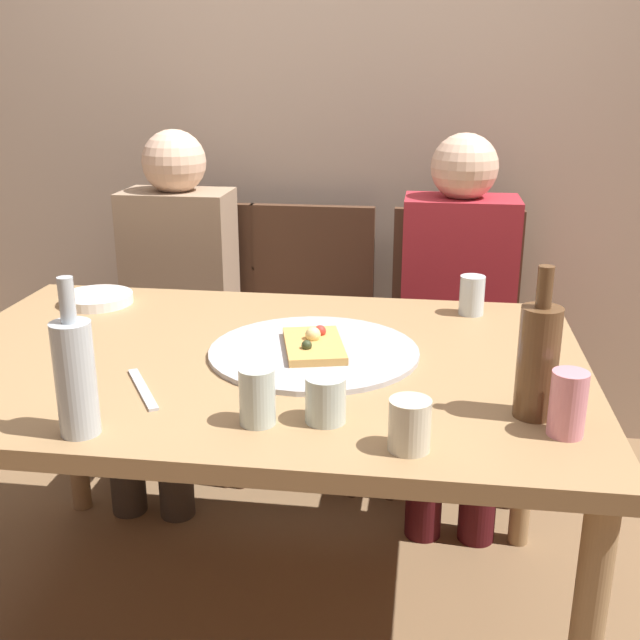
{
  "coord_description": "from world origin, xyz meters",
  "views": [
    {
      "loc": [
        0.38,
        -1.61,
        1.37
      ],
      "look_at": [
        0.13,
        0.13,
        0.78
      ],
      "focal_mm": 43.17,
      "sensor_mm": 36.0,
      "label": 1
    }
  ],
  "objects_px": {
    "soda_can": "(568,404)",
    "plate_stack": "(97,299)",
    "guest_in_beanie": "(458,306)",
    "short_glass": "(257,396)",
    "wine_glass": "(410,425)",
    "tumbler_far": "(326,399)",
    "pizza_tray": "(314,352)",
    "chair_right": "(454,328)",
    "pizza_slice_last": "(314,344)",
    "beer_bottle": "(538,359)",
    "guest_in_sweater": "(173,294)",
    "dining_table": "(255,385)",
    "chair_left": "(189,316)",
    "chair_middle": "(307,322)",
    "wine_bottle": "(75,375)",
    "table_knife": "(143,389)",
    "tumbler_near": "(472,295)"
  },
  "relations": [
    {
      "from": "tumbler_near",
      "to": "short_glass",
      "type": "distance_m",
      "value": 0.84
    },
    {
      "from": "wine_glass",
      "to": "wine_bottle",
      "type": "bearing_deg",
      "value": -177.97
    },
    {
      "from": "wine_bottle",
      "to": "table_knife",
      "type": "bearing_deg",
      "value": 78.03
    },
    {
      "from": "soda_can",
      "to": "plate_stack",
      "type": "xyz_separation_m",
      "value": [
        -1.17,
        0.64,
        -0.05
      ]
    },
    {
      "from": "wine_bottle",
      "to": "tumbler_far",
      "type": "relative_size",
      "value": 3.29
    },
    {
      "from": "tumbler_far",
      "to": "soda_can",
      "type": "xyz_separation_m",
      "value": [
        0.44,
        0.01,
        0.02
      ]
    },
    {
      "from": "pizza_tray",
      "to": "guest_in_beanie",
      "type": "relative_size",
      "value": 0.42
    },
    {
      "from": "plate_stack",
      "to": "short_glass",
      "type": "bearing_deg",
      "value": -47.9
    },
    {
      "from": "wine_glass",
      "to": "soda_can",
      "type": "xyz_separation_m",
      "value": [
        0.28,
        0.1,
        0.01
      ]
    },
    {
      "from": "tumbler_far",
      "to": "chair_right",
      "type": "bearing_deg",
      "value": 77.04
    },
    {
      "from": "wine_glass",
      "to": "chair_right",
      "type": "xyz_separation_m",
      "value": [
        0.12,
        1.3,
        -0.27
      ]
    },
    {
      "from": "table_knife",
      "to": "pizza_tray",
      "type": "bearing_deg",
      "value": 96.95
    },
    {
      "from": "chair_middle",
      "to": "chair_left",
      "type": "bearing_deg",
      "value": 0.0
    },
    {
      "from": "plate_stack",
      "to": "guest_in_beanie",
      "type": "distance_m",
      "value": 1.1
    },
    {
      "from": "pizza_slice_last",
      "to": "soda_can",
      "type": "relative_size",
      "value": 2.01
    },
    {
      "from": "pizza_tray",
      "to": "soda_can",
      "type": "xyz_separation_m",
      "value": [
        0.51,
        -0.34,
        0.05
      ]
    },
    {
      "from": "dining_table",
      "to": "wine_bottle",
      "type": "bearing_deg",
      "value": -118.23
    },
    {
      "from": "tumbler_far",
      "to": "chair_right",
      "type": "relative_size",
      "value": 0.1
    },
    {
      "from": "guest_in_beanie",
      "to": "dining_table",
      "type": "bearing_deg",
      "value": 57.08
    },
    {
      "from": "pizza_slice_last",
      "to": "short_glass",
      "type": "height_order",
      "value": "short_glass"
    },
    {
      "from": "wine_glass",
      "to": "pizza_slice_last",
      "type": "bearing_deg",
      "value": 118.1
    },
    {
      "from": "tumbler_far",
      "to": "pizza_tray",
      "type": "bearing_deg",
      "value": 102.06
    },
    {
      "from": "wine_glass",
      "to": "guest_in_beanie",
      "type": "height_order",
      "value": "guest_in_beanie"
    },
    {
      "from": "beer_bottle",
      "to": "table_knife",
      "type": "bearing_deg",
      "value": 179.28
    },
    {
      "from": "chair_right",
      "to": "wine_glass",
      "type": "bearing_deg",
      "value": 84.7
    },
    {
      "from": "beer_bottle",
      "to": "plate_stack",
      "type": "xyz_separation_m",
      "value": [
        -1.12,
        0.57,
        -0.1
      ]
    },
    {
      "from": "pizza_tray",
      "to": "plate_stack",
      "type": "distance_m",
      "value": 0.73
    },
    {
      "from": "wine_bottle",
      "to": "chair_left",
      "type": "bearing_deg",
      "value": 99.57
    },
    {
      "from": "short_glass",
      "to": "plate_stack",
      "type": "xyz_separation_m",
      "value": [
        -0.61,
        0.67,
        -0.04
      ]
    },
    {
      "from": "chair_left",
      "to": "chair_middle",
      "type": "distance_m",
      "value": 0.43
    },
    {
      "from": "pizza_slice_last",
      "to": "guest_in_sweater",
      "type": "xyz_separation_m",
      "value": [
        -0.58,
        0.72,
        -0.11
      ]
    },
    {
      "from": "plate_stack",
      "to": "chair_left",
      "type": "relative_size",
      "value": 0.22
    },
    {
      "from": "plate_stack",
      "to": "guest_in_sweater",
      "type": "relative_size",
      "value": 0.17
    },
    {
      "from": "tumbler_near",
      "to": "wine_glass",
      "type": "distance_m",
      "value": 0.8
    },
    {
      "from": "soda_can",
      "to": "plate_stack",
      "type": "relative_size",
      "value": 0.61
    },
    {
      "from": "short_glass",
      "to": "chair_right",
      "type": "bearing_deg",
      "value": 72.0
    },
    {
      "from": "beer_bottle",
      "to": "guest_in_sweater",
      "type": "distance_m",
      "value": 1.45
    },
    {
      "from": "tumbler_far",
      "to": "chair_right",
      "type": "xyz_separation_m",
      "value": [
        0.28,
        1.21,
        -0.26
      ]
    },
    {
      "from": "chair_middle",
      "to": "dining_table",
      "type": "bearing_deg",
      "value": 91.31
    },
    {
      "from": "short_glass",
      "to": "soda_can",
      "type": "xyz_separation_m",
      "value": [
        0.56,
        0.03,
        0.01
      ]
    },
    {
      "from": "chair_middle",
      "to": "short_glass",
      "type": "bearing_deg",
      "value": 94.79
    },
    {
      "from": "tumbler_near",
      "to": "chair_right",
      "type": "relative_size",
      "value": 0.12
    },
    {
      "from": "wine_bottle",
      "to": "beer_bottle",
      "type": "relative_size",
      "value": 1.0
    },
    {
      "from": "wine_bottle",
      "to": "soda_can",
      "type": "relative_size",
      "value": 2.41
    },
    {
      "from": "chair_middle",
      "to": "chair_right",
      "type": "height_order",
      "value": "same"
    },
    {
      "from": "soda_can",
      "to": "chair_right",
      "type": "relative_size",
      "value": 0.14
    },
    {
      "from": "short_glass",
      "to": "chair_right",
      "type": "relative_size",
      "value": 0.12
    },
    {
      "from": "soda_can",
      "to": "tumbler_far",
      "type": "bearing_deg",
      "value": -179.17
    },
    {
      "from": "plate_stack",
      "to": "chair_right",
      "type": "xyz_separation_m",
      "value": [
        1.01,
        0.57,
        -0.23
      ]
    },
    {
      "from": "pizza_slice_last",
      "to": "chair_middle",
      "type": "height_order",
      "value": "chair_middle"
    }
  ]
}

